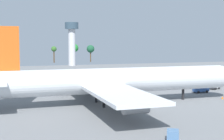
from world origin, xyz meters
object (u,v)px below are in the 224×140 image
Objects in this scene: catering_truck at (202,89)px; cargo_container_aft at (173,136)px; cargo_airplane at (111,81)px; maintenance_van at (214,86)px; control_tower at (72,39)px; safety_cone_nose at (222,98)px.

catering_truck is 53.70m from cargo_container_aft.
cargo_airplane reaches higher than catering_truck.
cargo_airplane reaches higher than cargo_container_aft.
maintenance_van is 1.46× the size of cargo_container_aft.
cargo_airplane is 2.47× the size of control_tower.
maintenance_van is at bearing 48.80° from cargo_container_aft.
cargo_airplane is 13.63× the size of catering_truck.
catering_truck is 1.67× the size of cargo_container_aft.
catering_truck is 11.72m from safety_cone_nose.
maintenance_van reaches higher than cargo_container_aft.
safety_cone_nose is 0.03× the size of control_tower.
cargo_airplane reaches higher than safety_cone_nose.
safety_cone_nose is (32.09, -2.47, -5.63)m from cargo_airplane.
catering_truck reaches higher than cargo_container_aft.
control_tower reaches higher than safety_cone_nose.
control_tower is at bearing 96.25° from safety_cone_nose.
cargo_container_aft is at bearing -95.73° from control_tower.
catering_truck is 129.40m from control_tower.
control_tower reaches higher than cargo_airplane.
cargo_airplane is at bearing 89.77° from cargo_container_aft.
cargo_airplane is 15.61× the size of maintenance_van.
control_tower is (17.01, 169.45, 16.83)m from cargo_container_aft.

